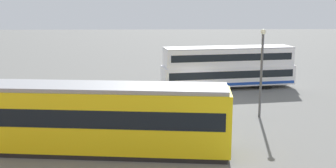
% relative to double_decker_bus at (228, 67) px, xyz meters
% --- Properties ---
extents(ground_plane, '(160.00, 160.00, 0.00)m').
position_rel_double_decker_bus_xyz_m(ground_plane, '(2.91, 3.93, -1.90)').
color(ground_plane, slate).
extents(double_decker_bus, '(11.98, 4.27, 3.69)m').
position_rel_double_decker_bus_xyz_m(double_decker_bus, '(0.00, 0.00, 0.00)').
color(double_decker_bus, white).
rests_on(double_decker_bus, ground).
extents(tram_yellow, '(14.73, 4.11, 3.51)m').
position_rel_double_decker_bus_xyz_m(tram_yellow, '(9.96, 15.02, -0.07)').
color(tram_yellow, yellow).
rests_on(tram_yellow, ground).
extents(pedestrian_near_railing, '(0.40, 0.40, 1.81)m').
position_rel_double_decker_bus_xyz_m(pedestrian_near_railing, '(5.24, 8.87, -0.85)').
color(pedestrian_near_railing, '#4C3F2D').
rests_on(pedestrian_near_railing, ground).
extents(pedestrian_crossing, '(0.38, 0.38, 1.77)m').
position_rel_double_decker_bus_xyz_m(pedestrian_crossing, '(3.46, 10.87, -0.87)').
color(pedestrian_crossing, '#4C3F2D').
rests_on(pedestrian_crossing, ground).
extents(pedestrian_railing, '(8.44, 0.28, 1.08)m').
position_rel_double_decker_bus_xyz_m(pedestrian_railing, '(7.49, 9.87, -1.15)').
color(pedestrian_railing, gray).
rests_on(pedestrian_railing, ground).
extents(info_sign, '(1.27, 0.25, 2.25)m').
position_rel_double_decker_bus_xyz_m(info_sign, '(12.57, 8.98, -0.31)').
color(info_sign, slate).
rests_on(info_sign, ground).
extents(street_lamp, '(0.36, 0.36, 5.87)m').
position_rel_double_decker_bus_xyz_m(street_lamp, '(-0.53, 9.10, 1.60)').
color(street_lamp, '#4C4C51').
rests_on(street_lamp, ground).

